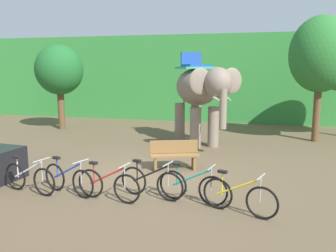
% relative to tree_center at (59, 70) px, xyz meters
% --- Properties ---
extents(ground_plane, '(80.00, 80.00, 0.00)m').
position_rel_tree_center_xyz_m(ground_plane, '(6.72, -6.36, -3.01)').
color(ground_plane, brown).
extents(foliage_hedge, '(36.00, 6.00, 5.04)m').
position_rel_tree_center_xyz_m(foliage_hedge, '(6.72, 7.15, -0.49)').
color(foliage_hedge, '#338438').
rests_on(foliage_hedge, ground).
extents(tree_center, '(2.39, 2.39, 4.30)m').
position_rel_tree_center_xyz_m(tree_center, '(0.00, 0.00, 0.00)').
color(tree_center, brown).
rests_on(tree_center, ground).
extents(tree_left, '(2.56, 2.56, 5.26)m').
position_rel_tree_center_xyz_m(tree_left, '(12.23, -0.14, 0.65)').
color(tree_left, brown).
rests_on(tree_left, ground).
extents(elephant, '(3.27, 4.03, 3.78)m').
position_rel_tree_center_xyz_m(elephant, '(7.46, -1.95, -0.81)').
color(elephant, gray).
rests_on(elephant, ground).
extents(bike_white, '(1.68, 0.56, 0.92)m').
position_rel_tree_center_xyz_m(bike_white, '(4.22, -8.59, -2.62)').
color(bike_white, black).
rests_on(bike_white, ground).
extents(bike_blue, '(1.64, 0.69, 0.92)m').
position_rel_tree_center_xyz_m(bike_blue, '(5.22, -8.43, -2.62)').
color(bike_blue, black).
rests_on(bike_blue, ground).
extents(bike_red, '(1.70, 0.52, 0.92)m').
position_rel_tree_center_xyz_m(bike_red, '(6.35, -8.59, -2.62)').
color(bike_red, black).
rests_on(bike_red, ground).
extents(bike_black, '(1.68, 0.57, 0.92)m').
position_rel_tree_center_xyz_m(bike_black, '(7.29, -8.17, -2.62)').
color(bike_black, black).
rests_on(bike_black, ground).
extents(bike_teal, '(1.68, 0.55, 0.92)m').
position_rel_tree_center_xyz_m(bike_teal, '(8.30, -8.23, -2.62)').
color(bike_teal, black).
rests_on(bike_teal, ground).
extents(bike_yellow, '(1.63, 0.70, 0.92)m').
position_rel_tree_center_xyz_m(bike_yellow, '(9.39, -8.62, -2.62)').
color(bike_yellow, black).
rests_on(bike_yellow, ground).
extents(wooden_bench, '(1.55, 0.90, 0.89)m').
position_rel_tree_center_xyz_m(wooden_bench, '(7.29, -5.67, -2.53)').
color(wooden_bench, brown).
rests_on(wooden_bench, ground).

